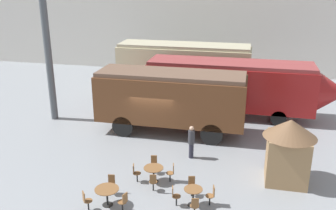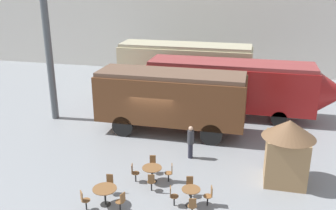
{
  "view_description": "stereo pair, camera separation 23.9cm",
  "coord_description": "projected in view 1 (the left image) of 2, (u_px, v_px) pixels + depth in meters",
  "views": [
    {
      "loc": [
        5.2,
        -19.45,
        8.95
      ],
      "look_at": [
        0.57,
        1.0,
        1.6
      ],
      "focal_mm": 40.0,
      "sensor_mm": 36.0,
      "label": 1
    },
    {
      "loc": [
        5.43,
        -19.39,
        8.95
      ],
      "look_at": [
        0.57,
        1.0,
        1.6
      ],
      "focal_mm": 40.0,
      "sensor_mm": 36.0,
      "label": 2
    }
  ],
  "objects": [
    {
      "name": "ground_plane",
      "position": [
        155.0,
        135.0,
        21.94
      ],
      "size": [
        80.0,
        80.0,
        0.0
      ],
      "primitive_type": "plane",
      "color": "gray"
    },
    {
      "name": "backdrop_wall",
      "position": [
        197.0,
        25.0,
        34.84
      ],
      "size": [
        44.0,
        0.15,
        9.0
      ],
      "color": "silver",
      "rests_on": "ground_plane"
    },
    {
      "name": "passenger_coach_vintage",
      "position": [
        184.0,
        64.0,
        29.01
      ],
      "size": [
        10.16,
        2.8,
        3.92
      ],
      "color": "beige",
      "rests_on": "ground_plane"
    },
    {
      "name": "streamlined_locomotive",
      "position": [
        242.0,
        85.0,
        24.39
      ],
      "size": [
        12.73,
        2.8,
        3.62
      ],
      "color": "maroon",
      "rests_on": "ground_plane"
    },
    {
      "name": "passenger_coach_wooden",
      "position": [
        171.0,
        97.0,
        21.72
      ],
      "size": [
        8.58,
        2.73,
        3.69
      ],
      "color": "brown",
      "rests_on": "ground_plane"
    },
    {
      "name": "cafe_table_near",
      "position": [
        107.0,
        192.0,
        15.14
      ],
      "size": [
        0.99,
        0.99,
        0.76
      ],
      "color": "black",
      "rests_on": "ground_plane"
    },
    {
      "name": "cafe_table_mid",
      "position": [
        193.0,
        193.0,
        15.13
      ],
      "size": [
        0.76,
        0.76,
        0.77
      ],
      "color": "black",
      "rests_on": "ground_plane"
    },
    {
      "name": "cafe_table_far",
      "position": [
        154.0,
        170.0,
        16.88
      ],
      "size": [
        0.89,
        0.89,
        0.72
      ],
      "color": "black",
      "rests_on": "ground_plane"
    },
    {
      "name": "cafe_chair_0",
      "position": [
        86.0,
        200.0,
        14.81
      ],
      "size": [
        0.41,
        0.4,
        0.87
      ],
      "rotation": [
        0.0,
        0.0,
        6.97
      ],
      "color": "black",
      "rests_on": "ground_plane"
    },
    {
      "name": "cafe_chair_1",
      "position": [
        124.0,
        201.0,
        14.73
      ],
      "size": [
        0.39,
        0.38,
        0.87
      ],
      "rotation": [
        0.0,
        0.0,
        9.07
      ],
      "color": "black",
      "rests_on": "ground_plane"
    },
    {
      "name": "cafe_chair_2",
      "position": [
        111.0,
        183.0,
        15.99
      ],
      "size": [
        0.36,
        0.37,
        0.87
      ],
      "rotation": [
        0.0,
        0.0,
        11.16
      ],
      "color": "black",
      "rests_on": "ground_plane"
    },
    {
      "name": "cafe_chair_3",
      "position": [
        175.0,
        195.0,
        15.14
      ],
      "size": [
        0.38,
        0.36,
        0.87
      ],
      "rotation": [
        0.0,
        0.0,
        6.53
      ],
      "color": "black",
      "rests_on": "ground_plane"
    },
    {
      "name": "cafe_chair_4",
      "position": [
        195.0,
        205.0,
        14.45
      ],
      "size": [
        0.36,
        0.38,
        0.87
      ],
      "rotation": [
        0.0,
        0.0,
        8.1
      ],
      "color": "black",
      "rests_on": "ground_plane"
    },
    {
      "name": "cafe_chair_5",
      "position": [
        212.0,
        194.0,
        15.17
      ],
      "size": [
        0.38,
        0.36,
        0.87
      ],
      "rotation": [
        0.0,
        0.0,
        9.67
      ],
      "color": "black",
      "rests_on": "ground_plane"
    },
    {
      "name": "cafe_chair_6",
      "position": [
        192.0,
        185.0,
        15.87
      ],
      "size": [
        0.36,
        0.38,
        0.87
      ],
      "rotation": [
        0.0,
        0.0,
        11.24
      ],
      "color": "black",
      "rests_on": "ground_plane"
    },
    {
      "name": "cafe_chair_7",
      "position": [
        135.0,
        172.0,
        16.89
      ],
      "size": [
        0.38,
        0.36,
        0.87
      ],
      "rotation": [
        0.0,
        0.0,
        6.52
      ],
      "color": "black",
      "rests_on": "ground_plane"
    },
    {
      "name": "cafe_chair_8",
      "position": [
        153.0,
        181.0,
        16.13
      ],
      "size": [
        0.36,
        0.38,
        0.87
      ],
      "rotation": [
        0.0,
        0.0,
        8.09
      ],
      "color": "black",
      "rests_on": "ground_plane"
    },
    {
      "name": "cafe_chair_9",
      "position": [
        172.0,
        172.0,
        16.91
      ],
      "size": [
        0.38,
        0.36,
        0.87
      ],
      "rotation": [
        0.0,
        0.0,
        9.66
      ],
      "color": "black",
      "rests_on": "ground_plane"
    },
    {
      "name": "cafe_chair_10",
      "position": [
        154.0,
        163.0,
        17.68
      ],
      "size": [
        0.36,
        0.38,
        0.87
      ],
      "rotation": [
        0.0,
        0.0,
        11.23
      ],
      "color": "black",
      "rests_on": "ground_plane"
    },
    {
      "name": "visitor_person",
      "position": [
        191.0,
        141.0,
        18.99
      ],
      "size": [
        0.34,
        0.34,
        1.75
      ],
      "color": "#262633",
      "rests_on": "ground_plane"
    },
    {
      "name": "ticket_kiosk",
      "position": [
        288.0,
        147.0,
        16.62
      ],
      "size": [
        2.34,
        2.34,
        3.0
      ],
      "color": "#99754C",
      "rests_on": "ground_plane"
    },
    {
      "name": "support_pillar",
      "position": [
        49.0,
        58.0,
        23.23
      ],
      "size": [
        0.44,
        0.44,
        8.0
      ],
      "color": "#4C5156",
      "rests_on": "ground_plane"
    }
  ]
}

